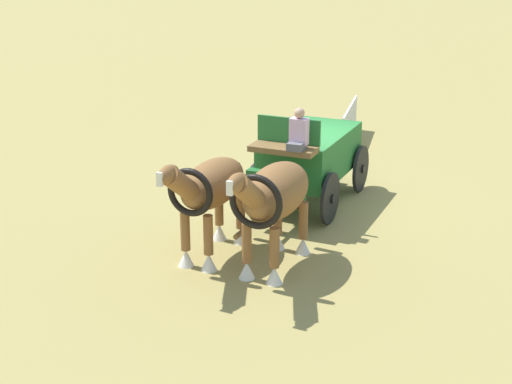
% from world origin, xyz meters
% --- Properties ---
extents(ground_plane, '(220.00, 220.00, 0.00)m').
position_xyz_m(ground_plane, '(0.00, 0.00, 0.00)').
color(ground_plane, '#9E8C4C').
extents(show_wagon, '(5.82, 1.98, 2.61)m').
position_xyz_m(show_wagon, '(0.15, 0.01, 1.13)').
color(show_wagon, '#236B2D').
rests_on(show_wagon, ground).
extents(draft_horse_near, '(3.16, 1.03, 2.31)m').
position_xyz_m(draft_horse_near, '(3.78, 0.72, 1.43)').
color(draft_horse_near, brown).
rests_on(draft_horse_near, ground).
extents(draft_horse_off, '(3.08, 0.93, 2.28)m').
position_xyz_m(draft_horse_off, '(3.82, -0.58, 1.40)').
color(draft_horse_off, brown).
rests_on(draft_horse_off, ground).
extents(sponsor_banner, '(3.15, 0.68, 1.10)m').
position_xyz_m(sponsor_banner, '(-5.43, -0.81, 0.55)').
color(sponsor_banner, silver).
rests_on(sponsor_banner, ground).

